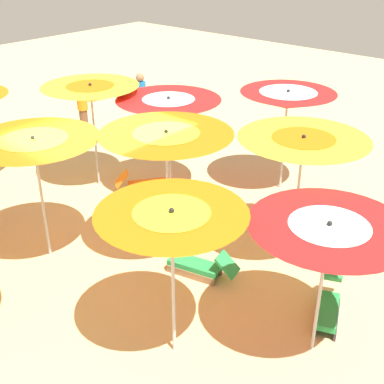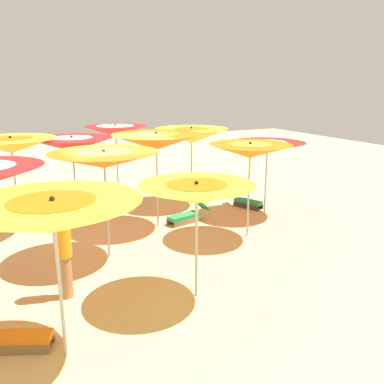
{
  "view_description": "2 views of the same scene",
  "coord_description": "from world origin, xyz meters",
  "px_view_note": "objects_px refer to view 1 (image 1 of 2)",
  "views": [
    {
      "loc": [
        -6.77,
        5.25,
        5.52
      ],
      "look_at": [
        -0.84,
        -1.57,
        0.85
      ],
      "focal_mm": 47.77,
      "sensor_mm": 36.0,
      "label": 1
    },
    {
      "loc": [
        2.68,
        9.31,
        3.72
      ],
      "look_at": [
        -1.07,
        1.71,
        1.48
      ],
      "focal_mm": 38.48,
      "sensor_mm": 36.0,
      "label": 2
    }
  ],
  "objects_px": {
    "beach_umbrella_2": "(172,223)",
    "beach_umbrella_9": "(91,94)",
    "beach_umbrella_3": "(328,235)",
    "beach_umbrella_7": "(302,150)",
    "lounger_0": "(329,307)",
    "beach_umbrella_6": "(166,144)",
    "beachgoer_2": "(82,105)",
    "beach_umbrella_11": "(288,100)",
    "beach_ball": "(313,200)",
    "beach_umbrella_10": "(169,107)",
    "lounger_3": "(199,266)",
    "lounger_1": "(144,184)",
    "beachgoer_1": "(141,104)",
    "beach_umbrella_5": "(34,148)"
  },
  "relations": [
    {
      "from": "beach_umbrella_2",
      "to": "beach_umbrella_9",
      "type": "relative_size",
      "value": 0.96
    },
    {
      "from": "beach_umbrella_2",
      "to": "beach_umbrella_3",
      "type": "height_order",
      "value": "beach_umbrella_2"
    },
    {
      "from": "beach_umbrella_7",
      "to": "lounger_0",
      "type": "relative_size",
      "value": 1.94
    },
    {
      "from": "beach_umbrella_6",
      "to": "beach_umbrella_9",
      "type": "xyz_separation_m",
      "value": [
        3.38,
        -1.11,
        -0.02
      ]
    },
    {
      "from": "beach_umbrella_2",
      "to": "beachgoer_2",
      "type": "relative_size",
      "value": 1.26
    },
    {
      "from": "beach_umbrella_11",
      "to": "beach_ball",
      "type": "xyz_separation_m",
      "value": [
        -1.06,
        0.35,
        -2.0
      ]
    },
    {
      "from": "beach_umbrella_10",
      "to": "lounger_3",
      "type": "height_order",
      "value": "beach_umbrella_10"
    },
    {
      "from": "beach_umbrella_3",
      "to": "lounger_0",
      "type": "distance_m",
      "value": 1.93
    },
    {
      "from": "lounger_1",
      "to": "beachgoer_1",
      "type": "bearing_deg",
      "value": 82.73
    },
    {
      "from": "beach_umbrella_7",
      "to": "lounger_1",
      "type": "relative_size",
      "value": 2.04
    },
    {
      "from": "beach_umbrella_5",
      "to": "beach_umbrella_7",
      "type": "distance_m",
      "value": 4.58
    },
    {
      "from": "beach_umbrella_9",
      "to": "beachgoer_1",
      "type": "height_order",
      "value": "beach_umbrella_9"
    },
    {
      "from": "beach_umbrella_10",
      "to": "beach_ball",
      "type": "xyz_separation_m",
      "value": [
        -2.87,
        -1.56,
        -1.92
      ]
    },
    {
      "from": "beach_umbrella_7",
      "to": "lounger_1",
      "type": "distance_m",
      "value": 4.48
    },
    {
      "from": "beach_umbrella_6",
      "to": "beach_umbrella_2",
      "type": "bearing_deg",
      "value": 135.15
    },
    {
      "from": "beach_umbrella_2",
      "to": "beach_umbrella_5",
      "type": "xyz_separation_m",
      "value": [
        3.47,
        -0.27,
        0.02
      ]
    },
    {
      "from": "beach_umbrella_9",
      "to": "lounger_3",
      "type": "height_order",
      "value": "beach_umbrella_9"
    },
    {
      "from": "beachgoer_2",
      "to": "beach_ball",
      "type": "bearing_deg",
      "value": -4.37
    },
    {
      "from": "beach_umbrella_9",
      "to": "beach_umbrella_11",
      "type": "distance_m",
      "value": 4.37
    },
    {
      "from": "lounger_0",
      "to": "lounger_3",
      "type": "xyz_separation_m",
      "value": [
        2.27,
        0.5,
        0.0
      ]
    },
    {
      "from": "beach_umbrella_9",
      "to": "beach_umbrella_10",
      "type": "bearing_deg",
      "value": -152.94
    },
    {
      "from": "beach_umbrella_7",
      "to": "beach_umbrella_9",
      "type": "height_order",
      "value": "beach_umbrella_9"
    },
    {
      "from": "beach_umbrella_2",
      "to": "beach_ball",
      "type": "xyz_separation_m",
      "value": [
        0.64,
        -5.21,
        -2.0
      ]
    },
    {
      "from": "beach_umbrella_9",
      "to": "lounger_1",
      "type": "distance_m",
      "value": 2.38
    },
    {
      "from": "beach_umbrella_9",
      "to": "beach_umbrella_7",
      "type": "bearing_deg",
      "value": -175.52
    },
    {
      "from": "beach_umbrella_2",
      "to": "beach_umbrella_5",
      "type": "distance_m",
      "value": 3.48
    },
    {
      "from": "beach_ball",
      "to": "beach_umbrella_3",
      "type": "bearing_deg",
      "value": 119.18
    },
    {
      "from": "beach_umbrella_3",
      "to": "beach_umbrella_7",
      "type": "xyz_separation_m",
      "value": [
        1.49,
        -1.87,
        0.21
      ]
    },
    {
      "from": "lounger_1",
      "to": "beach_ball",
      "type": "relative_size",
      "value": 3.78
    },
    {
      "from": "beach_umbrella_3",
      "to": "beach_umbrella_9",
      "type": "distance_m",
      "value": 6.79
    },
    {
      "from": "beach_umbrella_7",
      "to": "beach_umbrella_9",
      "type": "bearing_deg",
      "value": 4.48
    },
    {
      "from": "beach_umbrella_3",
      "to": "lounger_3",
      "type": "bearing_deg",
      "value": -6.45
    },
    {
      "from": "beach_umbrella_10",
      "to": "lounger_0",
      "type": "distance_m",
      "value": 5.43
    },
    {
      "from": "beach_umbrella_3",
      "to": "beach_umbrella_9",
      "type": "relative_size",
      "value": 0.87
    },
    {
      "from": "beach_umbrella_5",
      "to": "lounger_3",
      "type": "height_order",
      "value": "beach_umbrella_5"
    },
    {
      "from": "lounger_1",
      "to": "beachgoer_1",
      "type": "distance_m",
      "value": 3.73
    },
    {
      "from": "beach_umbrella_5",
      "to": "beach_umbrella_6",
      "type": "relative_size",
      "value": 0.95
    },
    {
      "from": "beach_umbrella_2",
      "to": "lounger_3",
      "type": "height_order",
      "value": "beach_umbrella_2"
    },
    {
      "from": "beach_umbrella_6",
      "to": "lounger_0",
      "type": "xyz_separation_m",
      "value": [
        -3.09,
        -0.41,
        -2.08
      ]
    },
    {
      "from": "beach_umbrella_6",
      "to": "lounger_3",
      "type": "height_order",
      "value": "beach_umbrella_6"
    },
    {
      "from": "beach_umbrella_9",
      "to": "lounger_1",
      "type": "xyz_separation_m",
      "value": [
        -1.11,
        -0.45,
        -2.05
      ]
    },
    {
      "from": "beach_umbrella_7",
      "to": "lounger_1",
      "type": "height_order",
      "value": "beach_umbrella_7"
    },
    {
      "from": "lounger_1",
      "to": "beachgoer_1",
      "type": "relative_size",
      "value": 0.64
    },
    {
      "from": "beach_ball",
      "to": "lounger_0",
      "type": "bearing_deg",
      "value": 122.96
    },
    {
      "from": "beach_umbrella_11",
      "to": "lounger_0",
      "type": "height_order",
      "value": "beach_umbrella_11"
    },
    {
      "from": "beach_umbrella_6",
      "to": "beach_umbrella_11",
      "type": "distance_m",
      "value": 3.84
    },
    {
      "from": "beach_ball",
      "to": "beach_umbrella_2",
      "type": "bearing_deg",
      "value": 96.96
    },
    {
      "from": "beach_umbrella_9",
      "to": "beach_umbrella_5",
      "type": "bearing_deg",
      "value": 122.64
    },
    {
      "from": "beach_umbrella_9",
      "to": "beach_umbrella_11",
      "type": "bearing_deg",
      "value": -141.33
    },
    {
      "from": "beach_ball",
      "to": "beach_umbrella_7",
      "type": "bearing_deg",
      "value": 108.5
    }
  ]
}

